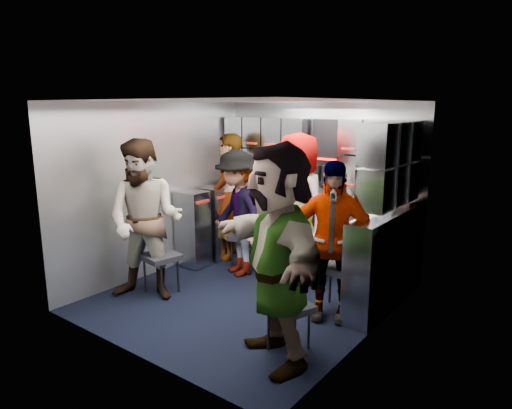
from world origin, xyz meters
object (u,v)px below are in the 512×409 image
Objects in this scene: jump_seat_center at (304,243)px; attendant_arc_c at (297,208)px; jump_seat_mid_left at (247,238)px; jump_seat_near_right at (289,309)px; attendant_standing at (228,197)px; attendant_arc_d at (331,241)px; attendant_arc_a at (146,221)px; jump_seat_near_left at (161,259)px; attendant_arc_e at (278,255)px; jump_seat_mid_right at (338,269)px; attendant_arc_b at (238,213)px.

attendant_arc_c reaches higher than jump_seat_center.
jump_seat_mid_left is 2.01m from jump_seat_near_right.
attendant_standing reaches higher than attendant_arc_d.
attendant_arc_a reaches higher than attendant_standing.
attendant_arc_c reaches higher than attendant_standing.
attendant_arc_c is (0.00, -0.18, 0.47)m from jump_seat_center.
attendant_arc_e reaches higher than jump_seat_near_left.
jump_seat_mid_right is 0.38m from attendant_arc_d.
jump_seat_mid_right is at bearing 0.53° from attendant_arc_a.
attendant_arc_c is at bearing 45.26° from attendant_arc_b.
jump_seat_near_right is (0.81, -1.59, -0.04)m from jump_seat_center.
jump_seat_near_left is 0.29× the size of attendant_arc_d.
attendant_arc_d is (1.79, 0.58, 0.39)m from jump_seat_near_left.
jump_seat_near_left is at bearing -115.17° from attendant_arc_c.
jump_seat_near_left is at bearing -104.90° from jump_seat_mid_left.
attendant_arc_a is (-0.31, -1.34, 0.45)m from jump_seat_mid_left.
attendant_arc_b is at bearing 143.43° from attendant_arc_d.
jump_seat_near_right is at bearing 121.80° from attendant_arc_e.
jump_seat_mid_left is 0.96× the size of jump_seat_center.
attendant_arc_c reaches higher than jump_seat_mid_left.
jump_seat_near_left is 0.92× the size of jump_seat_center.
jump_seat_mid_left is 0.40m from attendant_arc_b.
attendant_standing is (-0.20, 1.38, 0.45)m from jump_seat_near_left.
attendant_standing reaches higher than jump_seat_mid_left.
attendant_arc_a is at bearing -90.00° from jump_seat_near_left.
jump_seat_near_right is 1.88m from attendant_arc_a.
jump_seat_mid_right is 2.12m from attendant_standing.
jump_seat_center is at bearing 103.94° from attendant_arc_c.
jump_seat_near_right is 0.86m from attendant_arc_d.
attendant_arc_a is 1.73m from attendant_arc_c.
attendant_standing is 2.66m from attendant_arc_e.
jump_seat_near_left is 1.47m from attendant_standing.
jump_seat_center is 1.79m from jump_seat_near_right.
attendant_arc_a reaches higher than jump_seat_mid_left.
jump_seat_center is 0.28× the size of attendant_arc_c.
attendant_arc_d is at bearing 37.83° from attendant_standing.
attendant_arc_c is (0.69, 0.25, 0.11)m from attendant_arc_b.
attendant_standing is at bearing 155.82° from jump_seat_mid_left.
jump_seat_center is 1.20m from attendant_arc_d.
jump_seat_mid_right is (1.48, -0.40, 0.03)m from jump_seat_mid_left.
jump_seat_near_right is 1.94m from attendant_arc_b.
attendant_arc_e is at bearing -110.22° from attendant_arc_d.
jump_seat_near_left is at bearing 174.31° from jump_seat_near_right.
jump_seat_mid_right reaches higher than jump_seat_center.
jump_seat_mid_left reaches higher than jump_seat_near_right.
attendant_arc_c is at bearing 148.83° from attendant_arc_e.
attendant_arc_b reaches higher than jump_seat_near_right.
attendant_arc_d is at bearing -25.56° from attendant_arc_c.
attendant_arc_c is 1.79m from attendant_arc_e.
jump_seat_center is at bearing 30.66° from attendant_arc_a.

